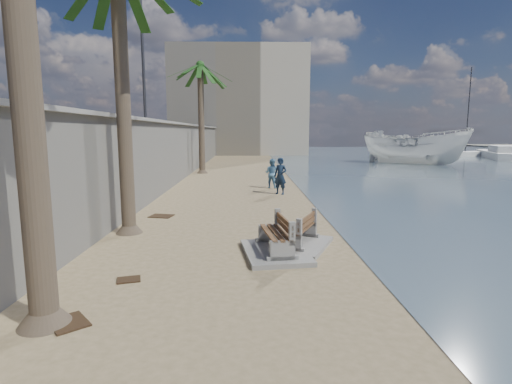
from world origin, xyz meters
name	(u,v)px	position (x,y,z in m)	size (l,w,h in m)	color
ground_plane	(300,349)	(0.00, 0.00, 0.00)	(140.00, 140.00, 0.00)	#9A835E
seawall	(178,153)	(-5.20, 20.00, 1.75)	(0.45, 70.00, 3.50)	gray
wall_cap	(177,124)	(-5.20, 20.00, 3.55)	(0.80, 70.00, 0.12)	gray
end_building	(239,103)	(-2.00, 52.00, 7.00)	(18.00, 12.00, 14.00)	#B7AA93
bench_near	(275,239)	(-0.06, 4.40, 0.40)	(1.79, 2.39, 0.92)	gray
bench_far	(299,233)	(0.62, 5.05, 0.37)	(2.10, 2.43, 0.85)	gray
palm_back	(200,67)	(-4.17, 24.33, 7.64)	(5.00, 5.00, 8.67)	brown
streetlight	(142,44)	(-5.10, 12.00, 6.64)	(0.28, 0.28, 5.12)	#2D2D33
person_a	(280,173)	(0.83, 14.15, 1.04)	(0.75, 0.51, 2.07)	#132135
person_b	(272,172)	(0.54, 16.35, 0.89)	(0.86, 0.67, 1.78)	#5385AC
boat_cruiser	(415,145)	(15.05, 32.56, 1.78)	(3.70, 3.81, 4.36)	silver
yacht_near	(502,155)	(28.60, 40.45, 0.35)	(11.71, 3.28, 1.50)	silver
yacht_far	(386,155)	(15.26, 40.97, 0.35)	(7.96, 2.23, 1.50)	silver
sailboat_west	(465,154)	(26.30, 44.14, 0.32)	(8.27, 4.16, 10.88)	silver
debris_b	(69,323)	(-3.63, 0.82, 0.01)	(0.65, 0.52, 0.03)	#382616
debris_c	(161,216)	(-3.91, 9.04, 0.01)	(0.80, 0.64, 0.03)	#382616
debris_d	(129,280)	(-3.23, 2.71, 0.01)	(0.47, 0.37, 0.03)	#382616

